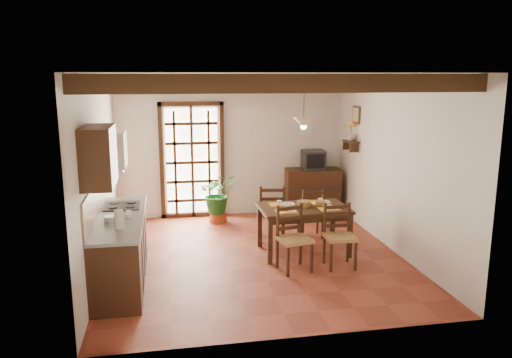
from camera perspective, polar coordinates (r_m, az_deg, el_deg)
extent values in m
plane|color=brown|center=(7.88, -0.19, -8.83)|extent=(5.00, 5.00, 0.00)
cube|color=silver|center=(9.94, -2.76, 3.82)|extent=(4.50, 0.02, 2.80)
cube|color=silver|center=(5.12, 4.77, -3.82)|extent=(4.50, 0.02, 2.80)
cube|color=silver|center=(7.45, -17.49, 0.60)|extent=(0.02, 5.00, 2.80)
cube|color=silver|center=(8.20, 15.47, 1.70)|extent=(0.02, 5.00, 2.80)
cube|color=white|center=(7.38, -0.21, 11.98)|extent=(4.50, 5.00, 0.02)
cube|color=black|center=(5.32, 3.87, 10.85)|extent=(4.50, 0.14, 0.20)
cube|color=black|center=(6.14, 1.91, 10.99)|extent=(4.50, 0.14, 0.20)
cube|color=black|center=(6.96, 0.42, 11.09)|extent=(4.50, 0.14, 0.20)
cube|color=black|center=(7.79, -0.76, 11.16)|extent=(4.50, 0.14, 0.20)
cube|color=black|center=(8.62, -1.72, 11.22)|extent=(4.50, 0.14, 0.20)
cube|color=black|center=(9.45, -2.50, 11.26)|extent=(4.50, 0.14, 0.20)
cube|color=white|center=(9.91, -7.32, 1.95)|extent=(1.01, 0.02, 2.11)
cube|color=black|center=(9.73, -7.48, 8.53)|extent=(1.26, 0.10, 0.08)
cube|color=black|center=(9.84, -10.74, 1.78)|extent=(0.08, 0.10, 2.28)
cube|color=black|center=(9.90, -3.90, 2.02)|extent=(0.08, 0.10, 2.28)
cube|color=black|center=(9.84, -7.30, 1.89)|extent=(1.01, 0.03, 2.02)
cube|color=black|center=(7.09, -15.16, -7.88)|extent=(0.60, 2.20, 0.88)
cube|color=slate|center=(6.95, -15.36, -4.30)|extent=(0.64, 2.25, 0.04)
cube|color=tan|center=(6.92, -17.82, -2.54)|extent=(0.02, 2.20, 0.50)
cube|color=black|center=(6.08, -17.56, 2.48)|extent=(0.35, 0.80, 0.70)
cube|color=white|center=(7.32, -16.15, 3.27)|extent=(0.38, 0.60, 0.50)
cube|color=silver|center=(7.36, -16.04, 1.19)|extent=(0.32, 0.55, 0.04)
cube|color=black|center=(7.47, -15.03, -2.96)|extent=(0.50, 0.55, 0.02)
cylinder|color=white|center=(6.38, -15.38, -4.52)|extent=(0.11, 0.11, 0.24)
cylinder|color=silver|center=(6.71, -16.41, -4.50)|extent=(0.14, 0.14, 0.10)
cube|color=#341E11|center=(7.89, 5.47, -3.35)|extent=(1.39, 0.90, 0.05)
cube|color=#341E11|center=(7.91, 5.46, -3.86)|extent=(1.25, 0.81, 0.10)
cube|color=#341E11|center=(8.53, 8.75, -4.87)|extent=(0.07, 0.07, 0.70)
cube|color=#341E11|center=(8.20, 0.41, -5.42)|extent=(0.07, 0.07, 0.70)
cube|color=#341E11|center=(7.85, 10.65, -6.42)|extent=(0.07, 0.07, 0.70)
cube|color=#341E11|center=(7.49, 1.60, -7.12)|extent=(0.07, 0.07, 0.70)
cube|color=#A77B47|center=(7.21, 4.43, -6.91)|extent=(0.51, 0.50, 0.05)
cube|color=black|center=(7.29, 3.83, -4.72)|extent=(0.43, 0.13, 0.48)
cube|color=black|center=(7.29, 4.40, -8.65)|extent=(0.49, 0.47, 0.47)
cube|color=#A77B47|center=(7.42, 9.59, -6.57)|extent=(0.44, 0.42, 0.05)
cube|color=black|center=(7.51, 9.23, -4.46)|extent=(0.43, 0.05, 0.47)
cube|color=black|center=(7.50, 9.53, -8.23)|extent=(0.42, 0.40, 0.46)
cube|color=#A77B47|center=(8.54, 1.84, -3.81)|extent=(0.52, 0.50, 0.05)
cube|color=black|center=(8.30, 1.88, -2.52)|extent=(0.45, 0.12, 0.49)
cube|color=black|center=(8.60, 1.83, -5.35)|extent=(0.50, 0.48, 0.48)
cube|color=#A77B47|center=(8.73, 6.26, -3.85)|extent=(0.42, 0.40, 0.05)
cube|color=black|center=(8.52, 6.57, -2.70)|extent=(0.41, 0.05, 0.44)
cube|color=black|center=(8.79, 6.23, -5.21)|extent=(0.40, 0.38, 0.43)
cube|color=yellow|center=(7.60, 3.41, -3.79)|extent=(0.31, 0.24, 0.01)
cube|color=yellow|center=(7.79, 8.35, -3.51)|extent=(0.31, 0.24, 0.01)
cube|color=yellow|center=(8.00, 2.68, -2.97)|extent=(0.31, 0.24, 0.01)
cube|color=yellow|center=(8.18, 7.38, -2.73)|extent=(0.31, 0.24, 0.01)
cylinder|color=olive|center=(7.87, 5.48, -2.91)|extent=(0.22, 0.22, 0.09)
imported|color=white|center=(7.86, 3.65, -2.99)|extent=(0.25, 0.25, 0.05)
cube|color=black|center=(10.19, 6.48, -1.41)|extent=(1.12, 0.57, 0.92)
cube|color=black|center=(10.06, 6.56, 2.21)|extent=(0.46, 0.42, 0.38)
cube|color=black|center=(9.87, 6.90, 2.02)|extent=(0.36, 0.04, 0.28)
cube|color=white|center=(10.19, 5.67, 5.95)|extent=(0.25, 0.03, 0.32)
cone|color=maroon|center=(9.66, -4.35, -4.26)|extent=(0.37, 0.37, 0.23)
imported|color=#144C19|center=(9.54, -4.39, -1.61)|extent=(1.92, 1.69, 1.99)
cube|color=black|center=(9.58, 10.79, 4.23)|extent=(0.20, 0.42, 0.03)
cube|color=black|center=(9.44, 11.14, 3.56)|extent=(0.18, 0.03, 0.18)
cube|color=black|center=(9.75, 10.42, 3.84)|extent=(0.18, 0.03, 0.18)
imported|color=#B2BFB2|center=(9.57, 10.82, 4.83)|extent=(0.15, 0.15, 0.15)
sphere|color=yellow|center=(9.55, 10.87, 6.08)|extent=(0.14, 0.14, 0.14)
cylinder|color=#144C19|center=(9.57, 10.83, 5.18)|extent=(0.01, 0.01, 0.28)
cube|color=brown|center=(9.57, 11.39, 7.21)|extent=(0.03, 0.32, 0.32)
cube|color=#C3B292|center=(9.56, 11.30, 7.21)|extent=(0.01, 0.26, 0.26)
cylinder|color=black|center=(7.72, 5.52, 9.32)|extent=(0.01, 0.01, 0.70)
cone|color=beige|center=(7.75, 5.46, 6.58)|extent=(0.36, 0.36, 0.14)
sphere|color=#FFD88C|center=(7.75, 5.45, 6.00)|extent=(0.09, 0.09, 0.09)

